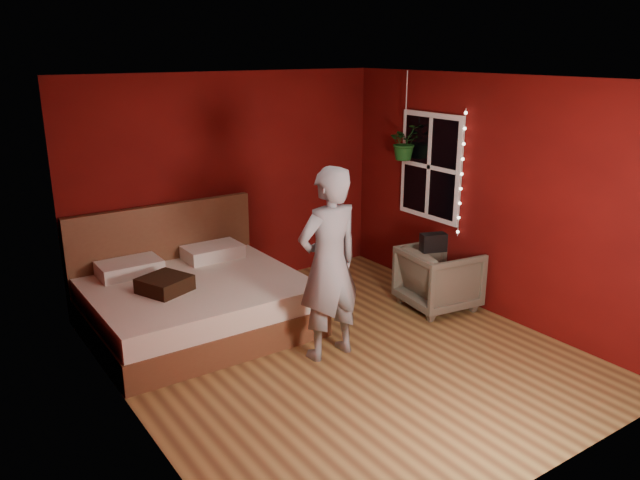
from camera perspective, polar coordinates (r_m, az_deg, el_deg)
The scene contains 10 objects.
floor at distance 6.18m, azimuth 1.90°, elevation -10.35°, with size 4.50×4.50×0.00m, color olive.
room_walls at distance 5.60m, azimuth 2.07°, elevation 5.06°, with size 4.04×4.54×2.62m.
window at distance 7.57m, azimuth 10.05°, elevation 6.61°, with size 0.05×0.97×1.27m.
fairy_lights at distance 7.19m, azimuth 12.83°, elevation 5.90°, with size 0.04×0.04×1.45m.
bed at distance 6.74m, azimuth -11.52°, elevation -5.38°, with size 2.15×1.82×1.18m.
person at distance 5.80m, azimuth 0.81°, elevation -2.23°, with size 0.68×0.44×1.86m, color gray.
armchair at distance 7.21m, azimuth 10.81°, elevation -3.42°, with size 0.76×0.78×0.71m, color #6A6854.
handbag at distance 6.95m, azimuth 10.32°, elevation -0.21°, with size 0.28×0.14×0.20m, color black.
throw_pillow at distance 6.38m, azimuth -14.01°, elevation -3.94°, with size 0.43×0.43×0.15m, color black.
hanging_plant at distance 7.67m, azimuth 7.75°, elevation 8.89°, with size 0.43×0.38×1.05m.
Camera 1 is at (-3.27, -4.40, 2.86)m, focal length 35.00 mm.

